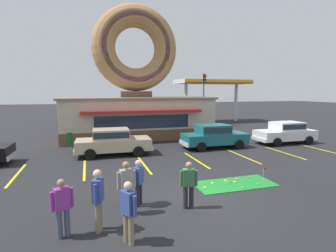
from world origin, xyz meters
The scene contains 33 objects.
ground_plane centered at (0.00, 0.00, 0.00)m, with size 160.00×160.00×0.00m, color #232326.
donut_shop_building centered at (0.56, 13.94, 3.74)m, with size 12.30×6.75×10.96m.
putting_mat centered at (2.31, 0.93, 0.01)m, with size 3.33×1.50×0.03m, color #1E842D.
mini_donut_near_left centered at (3.24, 0.62, 0.05)m, with size 0.13×0.13×0.04m, color #D8667F.
mini_donut_near_right centered at (1.43, 1.21, 0.05)m, with size 0.13×0.13×0.04m, color #E5C666.
mini_donut_mid_left centered at (3.38, 1.46, 0.05)m, with size 0.13×0.13×0.04m, color #A5724C.
mini_donut_mid_centre centered at (2.71, 1.39, 0.05)m, with size 0.13×0.13×0.04m, color #D17F47.
mini_donut_mid_right centered at (2.41, 1.08, 0.05)m, with size 0.13×0.13×0.04m, color #E5C666.
mini_donut_far_left centered at (0.92, 0.85, 0.05)m, with size 0.13×0.13×0.04m, color #E5C666.
mini_donut_far_centre centered at (2.12, 1.35, 0.05)m, with size 0.13×0.13×0.04m, color #E5C666.
mini_donut_far_right centered at (2.36, 0.40, 0.05)m, with size 0.13×0.13×0.04m, color #D8667F.
mini_donut_extra centered at (2.19, 1.10, 0.05)m, with size 0.13×0.13×0.04m, color brown.
golf_ball centered at (2.10, 1.16, 0.05)m, with size 0.04×0.04×0.04m, color white.
putting_flag_pin centered at (3.76, 0.97, 0.44)m, with size 0.13×0.01×0.55m.
car_white centered at (10.56, 7.51, 0.87)m, with size 4.59×2.04×1.60m.
car_champagne centered at (-2.04, 7.58, 0.87)m, with size 4.62×2.11×1.60m.
car_teal centered at (4.75, 7.63, 0.87)m, with size 4.57×2.00×1.60m.
pedestrian_blue_sweater_man centered at (-1.88, 0.09, 0.87)m, with size 0.42×0.49×1.58m.
pedestrian_hooded_kid centered at (-4.14, -1.25, 0.88)m, with size 0.56×0.36×1.59m.
pedestrian_leather_jacket_man centered at (-2.35, -0.40, 0.94)m, with size 0.59×0.30×1.69m.
pedestrian_clipboard_woman centered at (-0.35, -0.60, 0.86)m, with size 0.59×0.31×1.57m.
pedestrian_beanie_man centered at (-3.23, -1.20, 0.98)m, with size 0.34×0.57×1.75m.
pedestrian_crossing_woman centered at (-2.53, -2.04, 0.90)m, with size 0.40×0.53×1.62m.
trash_bin centered at (-4.71, 11.19, 0.50)m, with size 0.57×0.57×0.97m.
traffic_light_pole centered at (9.00, 18.61, 3.71)m, with size 0.28×0.47×5.80m.
gas_station_canopy centered at (11.69, 22.03, 4.86)m, with size 9.00×4.46×5.30m.
parking_stripe_far_left centered at (-6.68, 5.00, 0.00)m, with size 0.12×3.60×0.01m, color yellow.
parking_stripe_left centered at (-3.68, 5.00, 0.00)m, with size 0.12×3.60×0.01m, color yellow.
parking_stripe_mid_left centered at (-0.68, 5.00, 0.00)m, with size 0.12×3.60×0.01m, color yellow.
parking_stripe_centre centered at (2.32, 5.00, 0.00)m, with size 0.12×3.60×0.01m, color yellow.
parking_stripe_mid_right centered at (5.32, 5.00, 0.00)m, with size 0.12×3.60×0.01m, color yellow.
parking_stripe_right centered at (8.32, 5.00, 0.00)m, with size 0.12×3.60×0.01m, color yellow.
parking_stripe_far_right centered at (11.32, 5.00, 0.00)m, with size 0.12×3.60×0.01m, color yellow.
Camera 1 is at (-3.40, -8.27, 3.83)m, focal length 28.00 mm.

